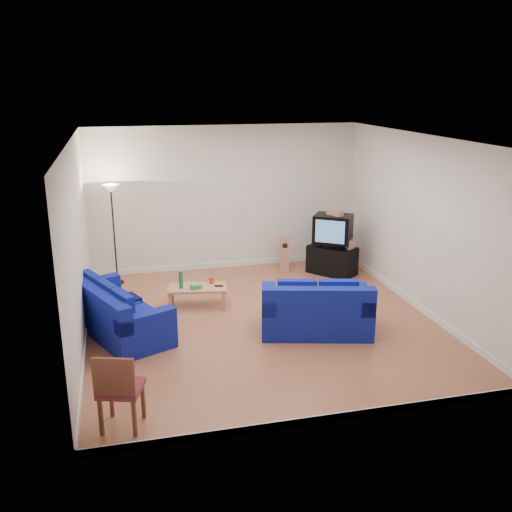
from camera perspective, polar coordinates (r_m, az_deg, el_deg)
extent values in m
cube|color=brown|center=(10.18, 0.54, -6.57)|extent=(6.00, 6.50, 0.01)
cube|color=white|center=(9.37, 0.60, 11.67)|extent=(6.00, 6.50, 0.01)
cube|color=white|center=(12.75, -3.09, 5.79)|extent=(6.00, 0.01, 3.20)
cube|color=white|center=(6.71, 7.52, -4.75)|extent=(6.00, 0.01, 3.20)
cube|color=white|center=(9.39, -17.45, 0.95)|extent=(0.01, 6.50, 3.20)
cube|color=white|center=(10.78, 16.23, 3.06)|extent=(0.01, 6.50, 3.20)
cube|color=white|center=(13.12, -2.97, -0.83)|extent=(6.00, 0.02, 0.12)
cube|color=white|center=(7.42, 7.02, -15.84)|extent=(6.00, 0.02, 0.12)
cube|color=white|center=(9.91, -16.61, -7.64)|extent=(0.02, 6.50, 0.12)
cube|color=white|center=(11.23, 15.54, -4.59)|extent=(0.02, 6.50, 0.12)
cube|color=navy|center=(9.97, -13.54, -6.26)|extent=(1.81, 2.45, 0.43)
cube|color=navy|center=(9.68, -15.72, -4.37)|extent=(1.13, 2.14, 0.44)
cube|color=navy|center=(10.73, -15.96, -2.84)|extent=(0.98, 0.60, 0.25)
cube|color=navy|center=(8.99, -10.93, -6.36)|extent=(0.98, 0.60, 0.25)
cube|color=#060A37|center=(9.91, -12.86, -4.37)|extent=(0.54, 0.54, 0.12)
cube|color=navy|center=(9.80, 5.98, -6.21)|extent=(2.03, 1.45, 0.45)
cube|color=navy|center=(9.26, 6.28, -4.56)|extent=(1.83, 0.69, 0.46)
cube|color=navy|center=(9.62, 1.30, -4.27)|extent=(0.49, 1.05, 0.26)
cube|color=navy|center=(9.77, 10.72, -4.24)|extent=(0.49, 1.05, 0.26)
cube|color=#060A37|center=(9.82, 5.96, -4.04)|extent=(0.53, 0.53, 0.13)
cube|color=tan|center=(10.78, -5.90, -3.19)|extent=(1.16, 0.71, 0.05)
cube|color=tan|center=(10.67, -8.54, -4.65)|extent=(0.07, 0.07, 0.34)
cube|color=tan|center=(11.08, -8.39, -3.81)|extent=(0.07, 0.07, 0.34)
cube|color=tan|center=(10.63, -3.24, -4.54)|extent=(0.07, 0.07, 0.34)
cube|color=tan|center=(11.05, -3.29, -3.70)|extent=(0.07, 0.07, 0.34)
cylinder|color=#197233|center=(10.67, -7.52, -2.38)|extent=(0.08, 0.08, 0.33)
cube|color=green|center=(10.65, -6.02, -3.07)|extent=(0.22, 0.14, 0.08)
cylinder|color=red|center=(10.89, -4.48, -2.44)|extent=(0.10, 0.10, 0.12)
cube|color=black|center=(10.75, -3.74, -2.99)|extent=(0.17, 0.09, 0.02)
cube|color=black|center=(12.68, 7.61, -0.42)|extent=(1.08, 1.14, 0.62)
cube|color=black|center=(12.56, 7.84, 1.15)|extent=(0.61, 0.58, 0.11)
cube|color=black|center=(12.46, 7.71, 2.74)|extent=(0.97, 0.91, 0.61)
cube|color=#40678D|center=(12.18, 7.40, 2.41)|extent=(0.53, 0.37, 0.49)
cube|color=tan|center=(12.35, 7.90, 4.35)|extent=(0.29, 0.40, 0.13)
cube|color=tan|center=(12.80, 2.84, 0.35)|extent=(0.23, 0.27, 0.82)
cylinder|color=black|center=(12.62, 2.92, 1.04)|extent=(0.12, 0.04, 0.12)
cube|color=tan|center=(12.56, 9.15, -0.18)|extent=(0.31, 0.29, 0.82)
cylinder|color=black|center=(12.40, 8.89, 0.54)|extent=(0.09, 0.11, 0.12)
cylinder|color=black|center=(12.42, -13.66, -2.57)|extent=(0.27, 0.27, 0.03)
cylinder|color=black|center=(12.13, -13.99, 1.87)|extent=(0.03, 0.03, 1.97)
cone|color=white|center=(11.92, -14.33, 6.57)|extent=(0.36, 0.36, 0.16)
cube|color=brown|center=(7.30, -15.26, -15.25)|extent=(0.06, 0.06, 0.50)
cube|color=brown|center=(7.62, -14.27, -13.66)|extent=(0.06, 0.06, 0.50)
cube|color=brown|center=(7.18, -12.07, -15.56)|extent=(0.06, 0.06, 0.50)
cube|color=brown|center=(7.51, -11.22, -13.93)|extent=(0.06, 0.06, 0.50)
cube|color=maroon|center=(7.26, -13.35, -12.76)|extent=(0.62, 0.62, 0.07)
cube|color=brown|center=(6.95, -14.05, -11.71)|extent=(0.49, 0.19, 0.50)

